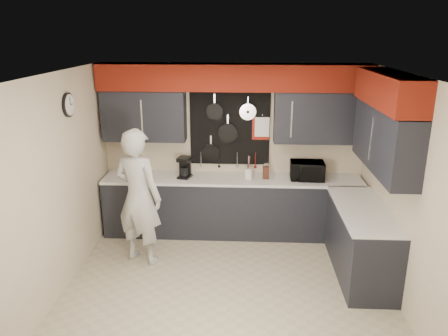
# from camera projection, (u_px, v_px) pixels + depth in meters

# --- Properties ---
(ground) EXTENTS (4.00, 4.00, 0.00)m
(ground) POSITION_uv_depth(u_px,v_px,m) (228.00, 283.00, 5.50)
(ground) COLOR tan
(ground) RESTS_ON ground
(back_wall_assembly) EXTENTS (4.00, 0.36, 2.60)m
(back_wall_assembly) POSITION_uv_depth(u_px,v_px,m) (234.00, 104.00, 6.42)
(back_wall_assembly) COLOR beige
(back_wall_assembly) RESTS_ON ground
(right_wall_assembly) EXTENTS (0.36, 3.50, 2.60)m
(right_wall_assembly) POSITION_uv_depth(u_px,v_px,m) (388.00, 130.00, 5.08)
(right_wall_assembly) COLOR beige
(right_wall_assembly) RESTS_ON ground
(left_wall_assembly) EXTENTS (0.05, 3.50, 2.60)m
(left_wall_assembly) POSITION_uv_depth(u_px,v_px,m) (62.00, 180.00, 5.22)
(left_wall_assembly) COLOR beige
(left_wall_assembly) RESTS_ON ground
(base_cabinets) EXTENTS (3.95, 2.20, 0.92)m
(base_cabinets) POSITION_uv_depth(u_px,v_px,m) (265.00, 215.00, 6.42)
(base_cabinets) COLOR black
(base_cabinets) RESTS_ON ground
(microwave) EXTENTS (0.50, 0.35, 0.27)m
(microwave) POSITION_uv_depth(u_px,v_px,m) (307.00, 171.00, 6.49)
(microwave) COLOR black
(microwave) RESTS_ON base_cabinets
(knife_block) EXTENTS (0.09, 0.09, 0.19)m
(knife_block) POSITION_uv_depth(u_px,v_px,m) (266.00, 172.00, 6.53)
(knife_block) COLOR #381711
(knife_block) RESTS_ON base_cabinets
(utensil_crock) EXTENTS (0.12, 0.12, 0.16)m
(utensil_crock) POSITION_uv_depth(u_px,v_px,m) (248.00, 173.00, 6.54)
(utensil_crock) COLOR silver
(utensil_crock) RESTS_ON base_cabinets
(coffee_maker) EXTENTS (0.22, 0.25, 0.32)m
(coffee_maker) POSITION_uv_depth(u_px,v_px,m) (185.00, 167.00, 6.58)
(coffee_maker) COLOR black
(coffee_maker) RESTS_ON base_cabinets
(person) EXTENTS (0.80, 0.67, 1.87)m
(person) POSITION_uv_depth(u_px,v_px,m) (138.00, 197.00, 5.80)
(person) COLOR beige
(person) RESTS_ON ground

